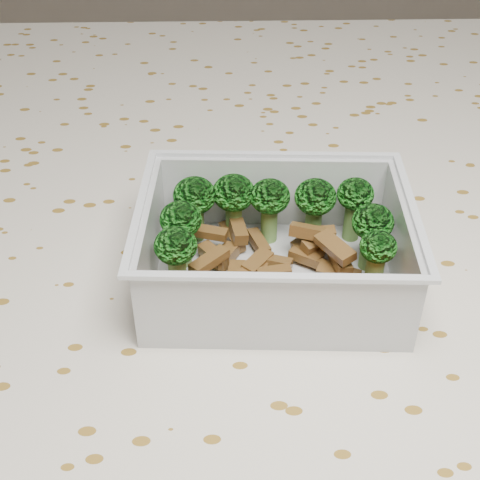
{
  "coord_description": "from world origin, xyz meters",
  "views": [
    {
      "loc": [
        -0.01,
        -0.36,
        1.05
      ],
      "look_at": [
        -0.01,
        -0.01,
        0.78
      ],
      "focal_mm": 50.0,
      "sensor_mm": 36.0,
      "label": 1
    }
  ],
  "objects": [
    {
      "name": "broccoli_florets",
      "position": [
        0.01,
        0.01,
        0.79
      ],
      "size": [
        0.15,
        0.09,
        0.05
      ],
      "color": "#608C3F",
      "rests_on": "lunch_container"
    },
    {
      "name": "lunch_container",
      "position": [
        0.02,
        -0.02,
        0.78
      ],
      "size": [
        0.18,
        0.14,
        0.06
      ],
      "color": "silver",
      "rests_on": "tablecloth"
    },
    {
      "name": "dining_table",
      "position": [
        0.0,
        0.0,
        0.67
      ],
      "size": [
        1.4,
        0.9,
        0.75
      ],
      "color": "brown",
      "rests_on": "ground"
    },
    {
      "name": "meat_pile",
      "position": [
        0.02,
        -0.01,
        0.77
      ],
      "size": [
        0.11,
        0.08,
        0.03
      ],
      "color": "brown",
      "rests_on": "lunch_container"
    },
    {
      "name": "tablecloth",
      "position": [
        0.0,
        0.0,
        0.72
      ],
      "size": [
        1.46,
        0.96,
        0.19
      ],
      "color": "silver",
      "rests_on": "dining_table"
    },
    {
      "name": "sausage",
      "position": [
        0.02,
        -0.06,
        0.77
      ],
      "size": [
        0.15,
        0.03,
        0.02
      ],
      "color": "#B03C12",
      "rests_on": "lunch_container"
    }
  ]
}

